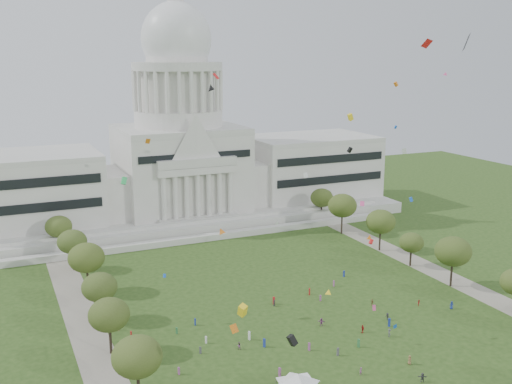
# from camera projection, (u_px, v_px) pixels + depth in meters

# --- Properties ---
(ground) EXTENTS (400.00, 400.00, 0.00)m
(ground) POSITION_uv_depth(u_px,v_px,m) (344.00, 347.00, 125.35)
(ground) COLOR #284617
(ground) RESTS_ON ground
(capitol) EXTENTS (160.00, 64.50, 91.30)m
(capitol) POSITION_uv_depth(u_px,v_px,m) (180.00, 159.00, 221.40)
(capitol) COLOR beige
(capitol) RESTS_ON ground
(path_left) EXTENTS (8.00, 160.00, 0.04)m
(path_left) POSITION_uv_depth(u_px,v_px,m) (87.00, 331.00, 132.85)
(path_left) COLOR gray
(path_left) RESTS_ON ground
(path_right) EXTENTS (8.00, 160.00, 0.04)m
(path_right) POSITION_uv_depth(u_px,v_px,m) (430.00, 269.00, 171.20)
(path_right) COLOR gray
(path_right) RESTS_ON ground
(row_tree_l_1) EXTENTS (8.86, 8.86, 12.59)m
(row_tree_l_1) POSITION_uv_depth(u_px,v_px,m) (137.00, 357.00, 103.12)
(row_tree_l_1) COLOR black
(row_tree_l_1) RESTS_ON ground
(row_tree_l_2) EXTENTS (8.42, 8.42, 11.97)m
(row_tree_l_2) POSITION_uv_depth(u_px,v_px,m) (109.00, 315.00, 120.85)
(row_tree_l_2) COLOR black
(row_tree_l_2) RESTS_ON ground
(row_tree_r_2) EXTENTS (9.55, 9.55, 13.58)m
(row_tree_r_2) POSITION_uv_depth(u_px,v_px,m) (453.00, 251.00, 156.35)
(row_tree_r_2) COLOR black
(row_tree_r_2) RESTS_ON ground
(row_tree_l_3) EXTENTS (8.12, 8.12, 11.55)m
(row_tree_l_3) POSITION_uv_depth(u_px,v_px,m) (99.00, 287.00, 136.07)
(row_tree_l_3) COLOR black
(row_tree_l_3) RESTS_ON ground
(row_tree_r_3) EXTENTS (7.01, 7.01, 9.98)m
(row_tree_r_3) POSITION_uv_depth(u_px,v_px,m) (411.00, 243.00, 172.18)
(row_tree_r_3) COLOR black
(row_tree_r_3) RESTS_ON ground
(row_tree_l_4) EXTENTS (9.29, 9.29, 13.21)m
(row_tree_l_4) POSITION_uv_depth(u_px,v_px,m) (86.00, 258.00, 152.26)
(row_tree_l_4) COLOR black
(row_tree_l_4) RESTS_ON ground
(row_tree_r_4) EXTENTS (9.19, 9.19, 13.06)m
(row_tree_r_4) POSITION_uv_depth(u_px,v_px,m) (381.00, 222.00, 185.66)
(row_tree_r_4) COLOR black
(row_tree_r_4) RESTS_ON ground
(row_tree_l_5) EXTENTS (8.33, 8.33, 11.85)m
(row_tree_l_5) POSITION_uv_depth(u_px,v_px,m) (72.00, 242.00, 168.56)
(row_tree_l_5) COLOR black
(row_tree_l_5) RESTS_ON ground
(row_tree_r_5) EXTENTS (9.82, 9.82, 13.96)m
(row_tree_r_5) POSITION_uv_depth(u_px,v_px,m) (342.00, 206.00, 202.93)
(row_tree_r_5) COLOR black
(row_tree_r_5) RESTS_ON ground
(row_tree_l_6) EXTENTS (8.19, 8.19, 11.64)m
(row_tree_l_6) POSITION_uv_depth(u_px,v_px,m) (59.00, 227.00, 184.05)
(row_tree_l_6) COLOR black
(row_tree_l_6) RESTS_ON ground
(row_tree_r_6) EXTENTS (8.42, 8.42, 11.97)m
(row_tree_r_6) POSITION_uv_depth(u_px,v_px,m) (322.00, 198.00, 220.19)
(row_tree_r_6) COLOR black
(row_tree_r_6) RESTS_ON ground
(event_tent) EXTENTS (9.71, 9.71, 4.81)m
(event_tent) POSITION_uv_depth(u_px,v_px,m) (298.00, 379.00, 106.00)
(event_tent) COLOR #4C4C4C
(event_tent) RESTS_ON ground
(person_0) EXTENTS (1.12, 1.08, 1.93)m
(person_0) POSITION_uv_depth(u_px,v_px,m) (452.00, 305.00, 144.01)
(person_0) COLOR navy
(person_0) RESTS_ON ground
(person_2) EXTENTS (0.82, 0.88, 1.55)m
(person_2) POSITION_uv_depth(u_px,v_px,m) (419.00, 303.00, 145.94)
(person_2) COLOR #B21E1E
(person_2) RESTS_ON ground
(person_3) EXTENTS (0.95, 1.24, 1.71)m
(person_3) POSITION_uv_depth(u_px,v_px,m) (387.00, 317.00, 138.01)
(person_3) COLOR #26262B
(person_3) RESTS_ON ground
(person_4) EXTENTS (0.65, 1.13, 1.87)m
(person_4) POSITION_uv_depth(u_px,v_px,m) (363.00, 329.00, 131.66)
(person_4) COLOR #B21E1E
(person_4) RESTS_ON ground
(person_5) EXTENTS (1.79, 1.53, 1.84)m
(person_5) POSITION_uv_depth(u_px,v_px,m) (321.00, 322.00, 135.04)
(person_5) COLOR #994C8C
(person_5) RESTS_ON ground
(person_6) EXTENTS (0.61, 0.93, 1.88)m
(person_6) POSITION_uv_depth(u_px,v_px,m) (410.00, 360.00, 118.18)
(person_6) COLOR olive
(person_6) RESTS_ON ground
(person_7) EXTENTS (0.69, 0.60, 1.58)m
(person_7) POSITION_uv_depth(u_px,v_px,m) (361.00, 371.00, 114.29)
(person_7) COLOR #994C8C
(person_7) RESTS_ON ground
(person_8) EXTENTS (0.79, 0.53, 1.55)m
(person_8) POSITION_uv_depth(u_px,v_px,m) (239.00, 346.00, 124.29)
(person_8) COLOR #994C8C
(person_8) RESTS_ON ground
(person_9) EXTENTS (0.96, 1.34, 1.87)m
(person_9) POSITION_uv_depth(u_px,v_px,m) (389.00, 333.00, 129.72)
(person_9) COLOR #4C4C51
(person_9) RESTS_ON ground
(person_10) EXTENTS (0.72, 1.08, 1.71)m
(person_10) POSITION_uv_depth(u_px,v_px,m) (372.00, 302.00, 145.97)
(person_10) COLOR olive
(person_10) RESTS_ON ground
(person_11) EXTENTS (1.85, 1.43, 1.87)m
(person_11) POSITION_uv_depth(u_px,v_px,m) (422.00, 377.00, 111.76)
(person_11) COLOR #4C4C51
(person_11) RESTS_ON ground
(distant_crowd) EXTENTS (64.25, 40.38, 1.95)m
(distant_crowd) POSITION_uv_depth(u_px,v_px,m) (269.00, 325.00, 133.42)
(distant_crowd) COLOR #26262B
(distant_crowd) RESTS_ON ground
(kite_swarm) EXTENTS (79.56, 105.96, 60.41)m
(kite_swarm) POSITION_uv_depth(u_px,v_px,m) (333.00, 189.00, 123.04)
(kite_swarm) COLOR blue
(kite_swarm) RESTS_ON ground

